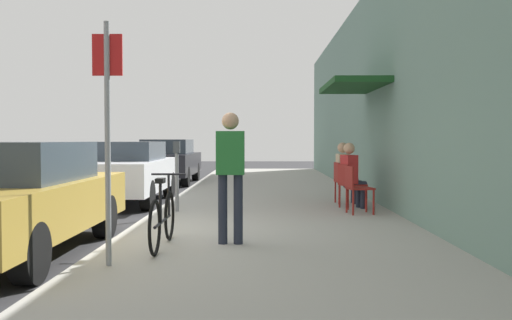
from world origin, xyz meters
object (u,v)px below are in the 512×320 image
object	(u,v)px
pedestrian_standing	(230,167)
seated_patron_1	(352,173)
bicycle_0	(163,219)
cafe_chair_2	(342,180)
seated_patron_2	(345,171)
parked_car_1	(125,171)
cafe_chair_1	(349,183)
parking_meter	(177,171)
cafe_chair_0	(356,186)
street_sign	(108,124)
parked_car_0	(12,198)
parked_car_2	(167,161)

from	to	relation	value
pedestrian_standing	seated_patron_1	bearing A→B (deg)	60.06
bicycle_0	cafe_chair_2	xyz separation A→B (m)	(2.95, 4.86, 0.14)
seated_patron_2	seated_patron_1	bearing A→B (deg)	-89.95
cafe_chair_2	pedestrian_standing	bearing A→B (deg)	-114.62
parked_car_1	cafe_chair_1	bearing A→B (deg)	-21.54
parking_meter	cafe_chair_0	xyz separation A→B (m)	(3.31, -0.34, -0.26)
pedestrian_standing	cafe_chair_0	bearing A→B (deg)	54.39
bicycle_0	cafe_chair_0	distance (m)	4.36
bicycle_0	pedestrian_standing	size ratio (longest dim) A/B	1.01
cafe_chair_0	cafe_chair_2	xyz separation A→B (m)	(-0.00, 1.66, 0.00)
cafe_chair_0	cafe_chair_2	world-z (taller)	same
street_sign	cafe_chair_1	world-z (taller)	street_sign
street_sign	cafe_chair_0	world-z (taller)	street_sign
parked_car_1	cafe_chair_2	size ratio (longest dim) A/B	5.06
parked_car_1	parked_car_0	bearing A→B (deg)	-90.00
cafe_chair_1	parked_car_0	bearing A→B (deg)	-140.66
seated_patron_1	pedestrian_standing	bearing A→B (deg)	-119.94
bicycle_0	cafe_chair_2	bearing A→B (deg)	58.72
street_sign	pedestrian_standing	world-z (taller)	street_sign
cafe_chair_1	parked_car_2	bearing A→B (deg)	122.01
parked_car_1	seated_patron_1	distance (m)	5.27
seated_patron_1	parked_car_2	bearing A→B (deg)	122.37
parked_car_1	cafe_chair_0	distance (m)	5.57
parked_car_2	parking_meter	world-z (taller)	parked_car_2
parked_car_2	parked_car_0	bearing A→B (deg)	-90.00
parked_car_1	seated_patron_2	bearing A→B (deg)	-12.12
street_sign	bicycle_0	xyz separation A→B (m)	(0.40, 1.03, -1.16)
parked_car_2	cafe_chair_2	bearing A→B (deg)	-54.93
seated_patron_2	pedestrian_standing	world-z (taller)	pedestrian_standing
parked_car_0	cafe_chair_1	bearing A→B (deg)	39.34
street_sign	seated_patron_2	distance (m)	6.86
bicycle_0	seated_patron_1	world-z (taller)	seated_patron_1
parked_car_1	parking_meter	bearing A→B (deg)	-56.98
parked_car_1	street_sign	size ratio (longest dim) A/B	1.69
seated_patron_1	cafe_chair_2	distance (m)	0.86
street_sign	pedestrian_standing	bearing A→B (deg)	45.71
street_sign	pedestrian_standing	distance (m)	1.85
cafe_chair_1	pedestrian_standing	bearing A→B (deg)	-119.40
street_sign	bicycle_0	distance (m)	1.60
seated_patron_2	pedestrian_standing	xyz separation A→B (m)	(-2.18, -4.63, 0.30)
bicycle_0	pedestrian_standing	distance (m)	1.08
parked_car_0	seated_patron_2	size ratio (longest dim) A/B	3.41
parked_car_2	seated_patron_1	distance (m)	9.18
cafe_chair_1	pedestrian_standing	distance (m)	4.35
parked_car_0	parked_car_1	xyz separation A→B (m)	(0.00, 5.90, 0.00)
cafe_chair_1	parking_meter	bearing A→B (deg)	-171.96
seated_patron_2	parking_meter	bearing A→B (deg)	-158.44
parking_meter	cafe_chair_2	bearing A→B (deg)	21.84
parked_car_2	parked_car_1	bearing A→B (deg)	-90.00
cafe_chair_0	pedestrian_standing	bearing A→B (deg)	-125.61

